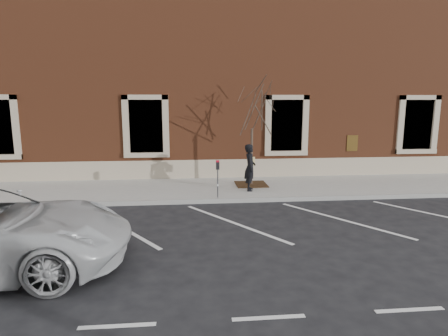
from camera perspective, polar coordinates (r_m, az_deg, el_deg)
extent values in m
plane|color=#28282B|center=(12.96, 0.25, -5.26)|extent=(120.00, 120.00, 0.00)
cube|color=#BAB8AF|center=(14.62, -0.43, -3.16)|extent=(40.00, 3.50, 0.15)
cube|color=#9E9E99|center=(12.89, 0.28, -5.00)|extent=(40.00, 0.12, 0.15)
cube|color=brown|center=(20.22, -1.97, 11.76)|extent=(40.00, 8.50, 8.00)
cube|color=tan|center=(16.26, -0.98, -0.08)|extent=(40.00, 0.06, 0.80)
cube|color=black|center=(16.20, -11.74, 6.27)|extent=(1.40, 0.30, 2.20)
cube|color=tan|center=(16.16, -11.65, 1.98)|extent=(1.90, 0.20, 0.20)
cube|color=black|center=(16.66, 9.37, 6.45)|extent=(1.40, 0.30, 2.20)
cube|color=tan|center=(16.61, 9.40, 2.27)|extent=(1.90, 0.20, 0.20)
cube|color=black|center=(19.09, 27.16, 5.93)|extent=(1.40, 0.30, 2.20)
cube|color=tan|center=(19.05, 27.14, 2.29)|extent=(1.90, 0.20, 0.20)
imported|color=black|center=(13.90, 3.98, 0.08)|extent=(0.51, 0.69, 1.74)
cylinder|color=#595B60|center=(12.89, -0.97, -2.39)|extent=(0.04, 0.04, 0.99)
cube|color=black|center=(12.77, -0.97, 0.34)|extent=(0.12, 0.09, 0.26)
cube|color=red|center=(12.74, -0.98, 1.05)|extent=(0.11, 0.09, 0.06)
cube|color=white|center=(12.86, -0.95, -2.65)|extent=(0.05, 0.00, 0.07)
cube|color=#3A2612|center=(15.00, 4.16, -2.49)|extent=(1.23, 1.23, 0.03)
cylinder|color=#48352C|center=(14.80, 4.22, 1.69)|extent=(0.09, 0.09, 2.24)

